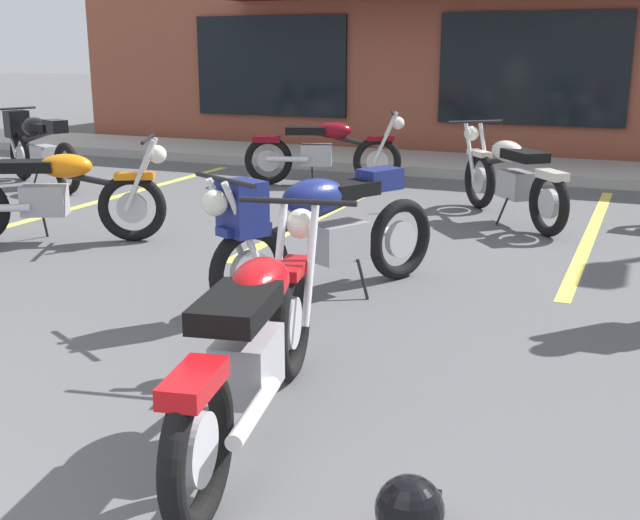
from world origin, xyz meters
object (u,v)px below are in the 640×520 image
object	(u,v)px
motorcycle_red_sportbike	(511,177)
helmet_on_pavement	(410,510)
motorcycle_foreground_classic	(254,344)
motorcycle_green_cafe_racer	(324,150)
motorcycle_silver_naked	(319,228)
motorcycle_cream_vintage	(55,194)
motorcycle_black_cruiser	(38,145)

from	to	relation	value
motorcycle_red_sportbike	helmet_on_pavement	distance (m)	5.88
motorcycle_foreground_classic	helmet_on_pavement	bearing A→B (deg)	-29.61
motorcycle_foreground_classic	motorcycle_green_cafe_racer	world-z (taller)	same
motorcycle_silver_naked	motorcycle_foreground_classic	bearing A→B (deg)	-74.90
motorcycle_red_sportbike	motorcycle_cream_vintage	bearing A→B (deg)	-144.80
motorcycle_foreground_classic	motorcycle_black_cruiser	bearing A→B (deg)	138.91
motorcycle_foreground_classic	motorcycle_cream_vintage	world-z (taller)	same
motorcycle_foreground_classic	motorcycle_green_cafe_racer	xyz separation A→B (m)	(-2.43, 6.61, 0.00)
motorcycle_cream_vintage	helmet_on_pavement	size ratio (longest dim) A/B	7.47
motorcycle_green_cafe_racer	helmet_on_pavement	bearing A→B (deg)	-64.94
motorcycle_black_cruiser	motorcycle_silver_naked	distance (m)	6.16
motorcycle_cream_vintage	motorcycle_green_cafe_racer	bearing A→B (deg)	74.82
motorcycle_black_cruiser	motorcycle_foreground_classic	bearing A→B (deg)	-41.09
motorcycle_red_sportbike	motorcycle_cream_vintage	size ratio (longest dim) A/B	0.91
motorcycle_red_sportbike	motorcycle_black_cruiser	world-z (taller)	same
motorcycle_green_cafe_racer	motorcycle_foreground_classic	bearing A→B (deg)	-69.86
motorcycle_foreground_classic	motorcycle_black_cruiser	size ratio (longest dim) A/B	1.07
motorcycle_black_cruiser	helmet_on_pavement	distance (m)	8.84
motorcycle_green_cafe_racer	motorcycle_red_sportbike	bearing A→B (deg)	-25.91
motorcycle_foreground_classic	motorcycle_silver_naked	size ratio (longest dim) A/B	1.08
motorcycle_black_cruiser	motorcycle_green_cafe_racer	xyz separation A→B (m)	(3.46, 1.48, -0.07)
motorcycle_cream_vintage	helmet_on_pavement	bearing A→B (deg)	-36.10
motorcycle_red_sportbike	helmet_on_pavement	bearing A→B (deg)	-83.45
motorcycle_green_cafe_racer	helmet_on_pavement	size ratio (longest dim) A/B	7.79
motorcycle_red_sportbike	motorcycle_black_cruiser	bearing A→B (deg)	-178.21
motorcycle_red_sportbike	motorcycle_green_cafe_racer	distance (m)	2.96
motorcycle_foreground_classic	motorcycle_silver_naked	distance (m)	2.12
motorcycle_black_cruiser	helmet_on_pavement	xyz separation A→B (m)	(6.79, -5.64, -0.40)
motorcycle_black_cruiser	motorcycle_cream_vintage	distance (m)	3.42
motorcycle_cream_vintage	motorcycle_foreground_classic	bearing A→B (deg)	-37.64
motorcycle_cream_vintage	motorcycle_black_cruiser	bearing A→B (deg)	134.46
motorcycle_green_cafe_racer	motorcycle_cream_vintage	size ratio (longest dim) A/B	1.04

